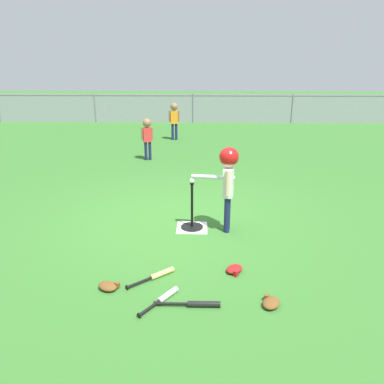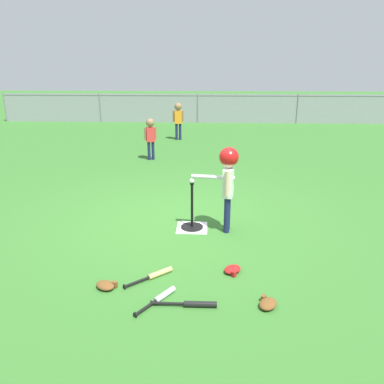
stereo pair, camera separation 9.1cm
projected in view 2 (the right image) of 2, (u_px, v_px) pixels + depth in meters
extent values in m
plane|color=#336B28|center=(176.00, 219.00, 5.82)|extent=(60.00, 60.00, 0.00)
cube|color=white|center=(192.00, 228.00, 5.52)|extent=(0.44, 0.44, 0.01)
cylinder|color=black|center=(192.00, 227.00, 5.51)|extent=(0.32, 0.32, 0.03)
cylinder|color=black|center=(192.00, 205.00, 5.40)|extent=(0.04, 0.04, 0.66)
cylinder|color=black|center=(192.00, 184.00, 5.30)|extent=(0.06, 0.06, 0.02)
sphere|color=white|center=(192.00, 181.00, 5.29)|extent=(0.07, 0.07, 0.07)
cylinder|color=#191E4C|center=(227.00, 215.00, 5.29)|extent=(0.08, 0.08, 0.52)
cylinder|color=#191E4C|center=(228.00, 212.00, 5.40)|extent=(0.08, 0.08, 0.52)
cube|color=white|center=(228.00, 182.00, 5.20)|extent=(0.17, 0.25, 0.40)
cylinder|color=beige|center=(227.00, 183.00, 5.05)|extent=(0.06, 0.06, 0.35)
cylinder|color=beige|center=(229.00, 177.00, 5.32)|extent=(0.06, 0.06, 0.35)
sphere|color=beige|center=(229.00, 159.00, 5.09)|extent=(0.23, 0.23, 0.23)
sphere|color=red|center=(229.00, 157.00, 5.08)|extent=(0.27, 0.27, 0.27)
cylinder|color=silver|center=(213.00, 177.00, 5.21)|extent=(0.60, 0.14, 0.06)
cylinder|color=#191E4C|center=(153.00, 151.00, 9.42)|extent=(0.07, 0.07, 0.45)
cylinder|color=#191E4C|center=(149.00, 151.00, 9.40)|extent=(0.07, 0.07, 0.45)
cube|color=red|center=(150.00, 135.00, 9.28)|extent=(0.23, 0.17, 0.35)
cylinder|color=#8C6647|center=(156.00, 133.00, 9.30)|extent=(0.05, 0.05, 0.30)
cylinder|color=#8C6647|center=(145.00, 134.00, 9.25)|extent=(0.05, 0.05, 0.30)
sphere|color=#8C6647|center=(150.00, 123.00, 9.19)|extent=(0.20, 0.20, 0.20)
cylinder|color=#191E4C|center=(180.00, 132.00, 11.94)|extent=(0.08, 0.08, 0.51)
cylinder|color=#191E4C|center=(177.00, 132.00, 11.93)|extent=(0.08, 0.08, 0.51)
cube|color=orange|center=(178.00, 117.00, 11.79)|extent=(0.24, 0.16, 0.40)
cylinder|color=#8C6647|center=(183.00, 116.00, 11.79)|extent=(0.06, 0.06, 0.34)
cylinder|color=#8C6647|center=(174.00, 116.00, 11.77)|extent=(0.06, 0.06, 0.34)
sphere|color=#8C6647|center=(178.00, 107.00, 11.69)|extent=(0.23, 0.23, 0.23)
cylinder|color=silver|center=(165.00, 294.00, 3.86)|extent=(0.21, 0.26, 0.06)
cylinder|color=black|center=(146.00, 308.00, 3.65)|extent=(0.18, 0.24, 0.03)
cylinder|color=black|center=(135.00, 315.00, 3.55)|extent=(0.05, 0.04, 0.05)
cylinder|color=#DBB266|center=(160.00, 273.00, 4.26)|extent=(0.27, 0.24, 0.06)
cylinder|color=black|center=(137.00, 282.00, 4.09)|extent=(0.25, 0.22, 0.03)
cylinder|color=black|center=(124.00, 287.00, 4.00)|extent=(0.04, 0.05, 0.05)
cylinder|color=black|center=(200.00, 304.00, 3.70)|extent=(0.32, 0.06, 0.06)
cylinder|color=black|center=(167.00, 303.00, 3.72)|extent=(0.32, 0.03, 0.03)
cylinder|color=black|center=(151.00, 303.00, 3.72)|extent=(0.02, 0.05, 0.05)
ellipsoid|color=#B21919|center=(232.00, 269.00, 4.33)|extent=(0.27, 0.27, 0.07)
cube|color=#B21919|center=(234.00, 274.00, 4.24)|extent=(0.06, 0.06, 0.06)
ellipsoid|color=brown|center=(268.00, 304.00, 3.70)|extent=(0.25, 0.27, 0.07)
cube|color=brown|center=(264.00, 298.00, 3.79)|extent=(0.06, 0.06, 0.06)
ellipsoid|color=brown|center=(105.00, 285.00, 4.01)|extent=(0.27, 0.26, 0.07)
cube|color=brown|center=(115.00, 284.00, 4.03)|extent=(0.06, 0.06, 0.06)
cylinder|color=slate|center=(5.00, 107.00, 15.72)|extent=(0.06, 0.06, 1.15)
cylinder|color=slate|center=(100.00, 108.00, 15.55)|extent=(0.06, 0.06, 1.15)
cylinder|color=slate|center=(198.00, 108.00, 15.37)|extent=(0.06, 0.06, 1.15)
cylinder|color=slate|center=(297.00, 109.00, 15.20)|extent=(0.06, 0.06, 1.15)
cube|color=gray|center=(198.00, 95.00, 15.21)|extent=(16.00, 0.03, 0.03)
cube|color=gray|center=(198.00, 108.00, 15.37)|extent=(16.00, 0.01, 1.15)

